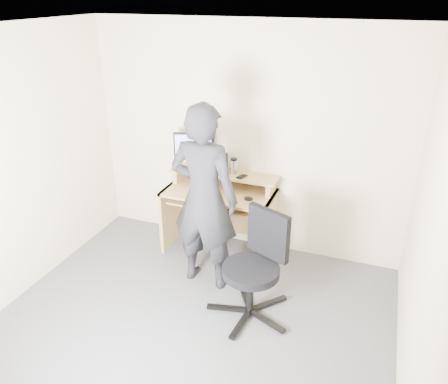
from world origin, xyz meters
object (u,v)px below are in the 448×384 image
Objects in this scene: desk at (222,205)px; monitor at (194,147)px; office_chair at (257,262)px; person at (204,199)px.

monitor reaches higher than desk.
office_chair is (1.04, -1.00, -0.63)m from monitor.
office_chair is (0.69, -0.93, -0.01)m from desk.
office_chair is 0.52× the size of person.
desk is at bearing -30.91° from monitor.
monitor is 0.23× the size of person.
person is at bearing 179.32° from office_chair.
monitor is 1.57m from office_chair.
person is (-0.62, 0.28, 0.40)m from office_chair.
monitor is at bearing 159.72° from office_chair.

